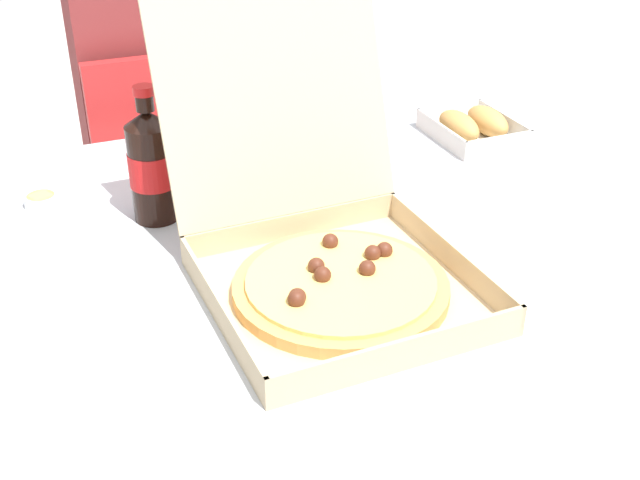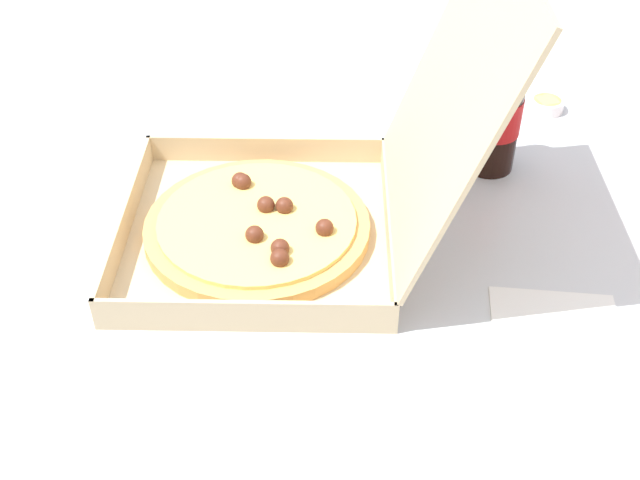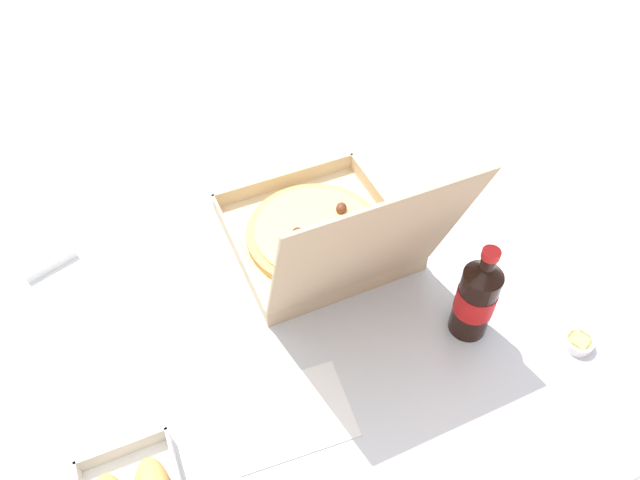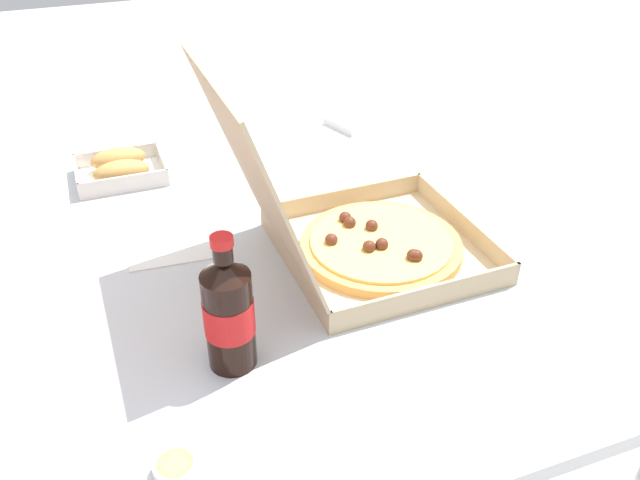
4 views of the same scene
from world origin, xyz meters
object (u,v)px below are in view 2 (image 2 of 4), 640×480
dipping_sauce_cup (547,104)px  cola_bottle (496,111)px  pizza_box_open (290,205)px  paper_menu (561,355)px

dipping_sauce_cup → cola_bottle: bearing=-34.3°
dipping_sauce_cup → pizza_box_open: bearing=-48.6°
pizza_box_open → dipping_sauce_cup: size_ratio=8.60×
cola_bottle → paper_menu: (0.38, 0.04, -0.09)m
pizza_box_open → paper_menu: pizza_box_open is taller
paper_menu → dipping_sauce_cup: size_ratio=3.75×
pizza_box_open → cola_bottle: size_ratio=2.15×
cola_bottle → paper_menu: cola_bottle is taller
pizza_box_open → paper_menu: bearing=58.0°
pizza_box_open → dipping_sauce_cup: (-0.35, 0.40, -0.04)m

